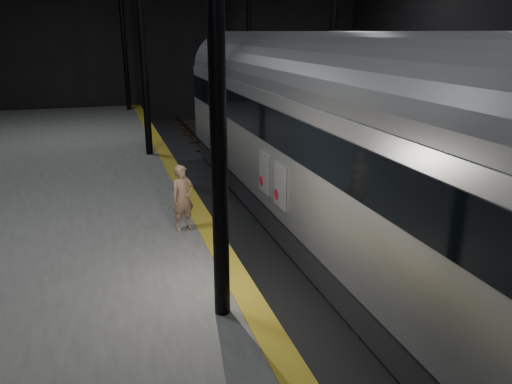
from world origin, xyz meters
name	(u,v)px	position (x,y,z in m)	size (l,w,h in m)	color
ground	(325,246)	(0.00, 0.00, 0.00)	(44.00, 44.00, 0.00)	black
platform_left	(21,266)	(-7.50, 0.00, 0.50)	(9.00, 43.80, 1.00)	#4B4B49
tactile_strip	(206,225)	(-3.25, 0.00, 1.00)	(0.50, 43.80, 0.01)	olive
track	(325,244)	(0.00, 0.00, 0.07)	(2.40, 43.00, 0.24)	#3F3328
train	(321,132)	(0.00, 0.54, 3.02)	(3.03, 20.27, 5.42)	#92959A
woman	(183,198)	(-3.80, -0.08, 1.79)	(0.58, 0.38, 1.58)	#94715A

